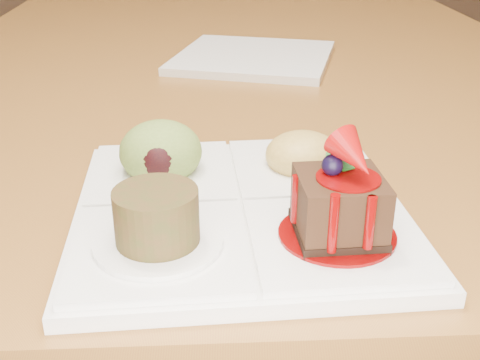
{
  "coord_description": "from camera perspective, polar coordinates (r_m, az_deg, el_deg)",
  "views": [
    {
      "loc": [
        -0.05,
        -1.18,
        0.99
      ],
      "look_at": [
        -0.03,
        -0.75,
        0.79
      ],
      "focal_mm": 45.0,
      "sensor_mm": 36.0,
      "label": 1
    }
  ],
  "objects": [
    {
      "name": "sampler_plate",
      "position": [
        0.49,
        -0.28,
        -1.35
      ],
      "size": [
        0.27,
        0.27,
        0.1
      ],
      "rotation": [
        0.0,
        0.0,
        0.05
      ],
      "color": "white",
      "rests_on": "dining_table"
    },
    {
      "name": "ground",
      "position": [
        1.54,
        -0.21,
        -14.39
      ],
      "size": [
        6.0,
        6.0,
        0.0
      ],
      "primitive_type": "plane",
      "color": "#5E301B"
    },
    {
      "name": "dining_table",
      "position": [
        1.22,
        -0.26,
        11.03
      ],
      "size": [
        1.0,
        1.8,
        0.75
      ],
      "color": "brown",
      "rests_on": "ground"
    },
    {
      "name": "second_plate",
      "position": [
        0.97,
        1.31,
        11.54
      ],
      "size": [
        0.29,
        0.29,
        0.01
      ],
      "primitive_type": "cube",
      "rotation": [
        0.0,
        0.0,
        -0.28
      ],
      "color": "white",
      "rests_on": "dining_table"
    }
  ]
}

